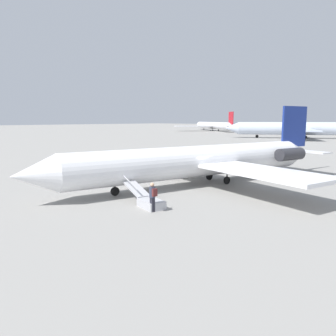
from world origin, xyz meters
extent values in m
plane|color=gray|center=(0.00, 0.00, 0.00)|extent=(600.00, 600.00, 0.00)
cylinder|color=white|center=(0.00, 0.00, 1.98)|extent=(22.58, 8.26, 2.55)
cone|color=white|center=(12.32, -3.26, 1.98)|extent=(3.36, 3.14, 2.50)
cone|color=white|center=(-12.57, 3.32, 1.98)|extent=(3.85, 3.27, 2.50)
cube|color=navy|center=(-11.92, 3.15, 4.66)|extent=(3.51, 1.11, 4.09)
cube|color=white|center=(-12.27, 3.24, 2.24)|extent=(3.31, 7.31, 0.13)
cube|color=white|center=(0.45, 6.13, 1.79)|extent=(6.39, 10.25, 0.26)
cube|color=white|center=(-2.64, -5.55, 1.79)|extent=(6.39, 10.25, 0.26)
cylinder|color=#2D2D33|center=(-8.72, 4.16, 2.17)|extent=(3.26, 1.89, 1.15)
cylinder|color=#2D2D33|center=(-9.64, 0.69, 2.17)|extent=(3.26, 1.89, 1.15)
cylinder|color=black|center=(7.12, -1.88, 0.32)|extent=(0.65, 0.31, 0.63)
cylinder|color=#2D2D33|center=(7.12, -1.88, 0.73)|extent=(0.11, 0.11, 0.20)
cylinder|color=black|center=(-1.90, 1.69, 0.32)|extent=(0.65, 0.31, 0.63)
cylinder|color=#2D2D33|center=(-1.90, 1.69, 0.73)|extent=(0.11, 0.11, 0.20)
cylinder|color=black|center=(-2.49, -0.53, 0.32)|extent=(0.65, 0.31, 0.63)
cylinder|color=#2D2D33|center=(-2.49, -0.53, 0.73)|extent=(0.11, 0.11, 0.20)
cylinder|color=silver|center=(-109.13, -74.67, 2.51)|extent=(26.28, 35.34, 3.24)
cone|color=silver|center=(-121.97, -92.86, 2.51)|extent=(4.65, 4.74, 3.17)
cone|color=silver|center=(-96.10, -56.21, 2.51)|extent=(5.02, 5.27, 3.17)
cube|color=red|center=(-96.59, -56.90, 5.91)|extent=(2.83, 3.85, 5.18)
cube|color=silver|center=(-96.33, -56.53, 2.83)|extent=(8.53, 6.82, 0.16)
cube|color=silver|center=(-99.60, -78.89, 2.27)|extent=(17.04, 14.16, 0.32)
cube|color=silver|center=(-116.30, -67.10, 2.27)|extent=(17.04, 14.16, 0.32)
cylinder|color=black|center=(-116.81, -85.54, 0.40)|extent=(0.63, 0.77, 0.80)
cylinder|color=gray|center=(-116.81, -85.54, 0.93)|extent=(0.14, 0.14, 0.25)
cylinder|color=black|center=(-105.58, -72.16, 0.40)|extent=(0.63, 0.77, 0.80)
cylinder|color=gray|center=(-105.58, -72.16, 0.93)|extent=(0.14, 0.14, 0.25)
cylinder|color=black|center=(-107.96, -70.48, 0.40)|extent=(0.63, 0.77, 0.80)
cylinder|color=gray|center=(-107.96, -70.48, 0.93)|extent=(0.14, 0.14, 0.25)
cylinder|color=silver|center=(-72.42, -21.12, 2.81)|extent=(18.88, 28.22, 3.62)
cone|color=silver|center=(-63.51, -36.01, 2.81)|extent=(5.09, 5.24, 3.55)
cube|color=silver|center=(-66.12, -15.56, 2.53)|extent=(14.05, 11.60, 0.36)
cube|color=silver|center=(-80.30, -24.05, 2.53)|extent=(14.05, 11.60, 0.36)
cylinder|color=black|center=(-67.30, -29.69, 0.45)|extent=(0.65, 0.88, 0.90)
cylinder|color=gray|center=(-67.30, -29.69, 1.04)|extent=(0.16, 0.16, 0.28)
cylinder|color=black|center=(-72.60, -17.65, 0.45)|extent=(0.65, 0.88, 0.90)
cylinder|color=gray|center=(-72.60, -17.65, 1.04)|extent=(0.16, 0.16, 0.28)
cylinder|color=black|center=(-75.40, -19.32, 0.45)|extent=(0.65, 0.88, 0.90)
cylinder|color=gray|center=(-75.40, -19.32, 1.04)|extent=(0.16, 0.16, 0.28)
cube|color=#B2B2B7|center=(7.66, 2.35, 0.25)|extent=(1.52, 2.02, 0.50)
cube|color=#B2B2B7|center=(7.15, 0.41, 0.82)|extent=(1.44, 2.39, 0.76)
cube|color=#B2B2B7|center=(7.58, 0.30, 1.32)|extent=(0.62, 2.16, 0.71)
cube|color=#23232D|center=(8.20, 3.00, 0.42)|extent=(0.26, 0.32, 0.85)
cylinder|color=#33384C|center=(8.20, 3.00, 1.18)|extent=(0.36, 0.36, 0.65)
sphere|color=tan|center=(8.20, 3.00, 1.62)|extent=(0.24, 0.24, 0.24)
cube|color=#592323|center=(8.27, 3.26, 1.21)|extent=(0.32, 0.25, 0.44)
camera|label=1|loc=(21.36, 16.36, 5.40)|focal=35.00mm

